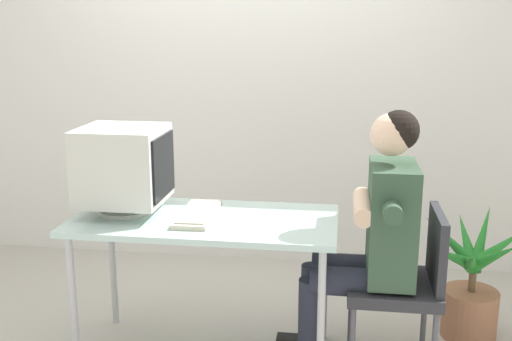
# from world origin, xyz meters

# --- Properties ---
(wall_back) EXTENTS (8.00, 0.10, 3.00)m
(wall_back) POSITION_xyz_m (0.30, 1.40, 1.50)
(wall_back) COLOR silver
(wall_back) RESTS_ON ground_plane
(desk) EXTENTS (1.32, 0.64, 0.75)m
(desk) POSITION_xyz_m (0.00, 0.00, 0.68)
(desk) COLOR #B7B7BC
(desk) RESTS_ON ground_plane
(crt_monitor) EXTENTS (0.42, 0.39, 0.44)m
(crt_monitor) POSITION_xyz_m (-0.41, 0.02, 0.99)
(crt_monitor) COLOR silver
(crt_monitor) RESTS_ON desk
(keyboard) EXTENTS (0.18, 0.45, 0.03)m
(keyboard) POSITION_xyz_m (-0.04, 0.01, 0.76)
(keyboard) COLOR beige
(keyboard) RESTS_ON desk
(office_chair) EXTENTS (0.44, 0.44, 0.81)m
(office_chair) POSITION_xyz_m (1.00, 0.03, 0.47)
(office_chair) COLOR #4C4C51
(office_chair) RESTS_ON ground_plane
(person_seated) EXTENTS (0.67, 0.59, 1.30)m
(person_seated) POSITION_xyz_m (0.83, 0.03, 0.71)
(person_seated) COLOR #334C38
(person_seated) RESTS_ON ground_plane
(potted_plant) EXTENTS (0.62, 0.65, 0.73)m
(potted_plant) POSITION_xyz_m (1.39, 0.38, 0.30)
(potted_plant) COLOR #9E6647
(potted_plant) RESTS_ON ground_plane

